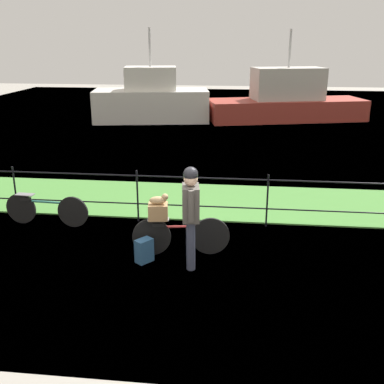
{
  "coord_description": "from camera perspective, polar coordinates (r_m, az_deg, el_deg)",
  "views": [
    {
      "loc": [
        0.78,
        -6.38,
        3.55
      ],
      "look_at": [
        -0.11,
        1.44,
        0.9
      ],
      "focal_mm": 43.04,
      "sensor_mm": 36.0,
      "label": 1
    }
  ],
  "objects": [
    {
      "name": "ground_plane",
      "position": [
        7.35,
        -0.44,
        -10.29
      ],
      "size": [
        60.0,
        60.0,
        0.0
      ],
      "primitive_type": "plane",
      "color": "gray"
    },
    {
      "name": "grass_strip",
      "position": [
        10.49,
        1.83,
        -1.1
      ],
      "size": [
        27.0,
        2.4,
        0.03
      ],
      "primitive_type": "cube",
      "color": "#478438",
      "rests_on": "ground"
    },
    {
      "name": "harbor_water",
      "position": [
        19.31,
        4.1,
        7.97
      ],
      "size": [
        30.0,
        30.0,
        0.0
      ],
      "primitive_type": "plane",
      "color": "slate",
      "rests_on": "ground"
    },
    {
      "name": "iron_fence",
      "position": [
        9.04,
        1.18,
        -0.24
      ],
      "size": [
        18.04,
        0.04,
        1.07
      ],
      "color": "black",
      "rests_on": "ground"
    },
    {
      "name": "bicycle_main",
      "position": [
        7.87,
        -1.49,
        -5.4
      ],
      "size": [
        1.65,
        0.3,
        0.66
      ],
      "color": "black",
      "rests_on": "ground"
    },
    {
      "name": "wooden_crate",
      "position": [
        7.71,
        -4.22,
        -2.42
      ],
      "size": [
        0.36,
        0.31,
        0.27
      ],
      "primitive_type": "cube",
      "rotation": [
        0.0,
        0.0,
        0.15
      ],
      "color": "#A87F51",
      "rests_on": "bicycle_main"
    },
    {
      "name": "terrier_dog",
      "position": [
        7.63,
        -4.07,
        -0.94
      ],
      "size": [
        0.32,
        0.18,
        0.18
      ],
      "color": "tan",
      "rests_on": "wooden_crate"
    },
    {
      "name": "cyclist_person",
      "position": [
        7.21,
        -0.17,
        -2.09
      ],
      "size": [
        0.32,
        0.54,
        1.68
      ],
      "color": "#383D51",
      "rests_on": "ground"
    },
    {
      "name": "backpack_on_paving",
      "position": [
        7.72,
        -5.94,
        -7.23
      ],
      "size": [
        0.32,
        0.33,
        0.4
      ],
      "primitive_type": "cube",
      "rotation": [
        0.0,
        0.0,
        4.03
      ],
      "color": "#28517A",
      "rests_on": "ground"
    },
    {
      "name": "bicycle_parked",
      "position": [
        9.54,
        -17.68,
        -2.03
      ],
      "size": [
        1.72,
        0.19,
        0.62
      ],
      "color": "black",
      "rests_on": "ground"
    },
    {
      "name": "moored_boat_near",
      "position": [
        21.41,
        11.63,
        10.92
      ],
      "size": [
        7.27,
        3.85,
        3.9
      ],
      "color": "#9E3328",
      "rests_on": "ground"
    },
    {
      "name": "moored_boat_mid",
      "position": [
        20.82,
        -5.07,
        11.22
      ],
      "size": [
        5.26,
        2.84,
        3.96
      ],
      "color": "silver",
      "rests_on": "ground"
    }
  ]
}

